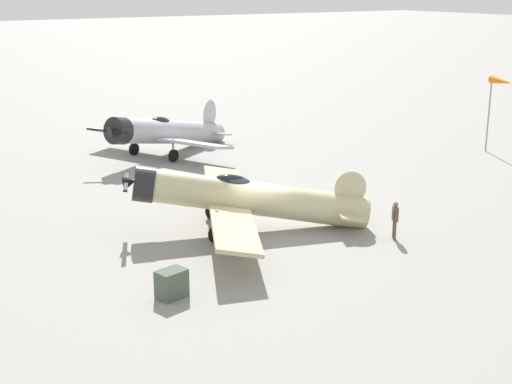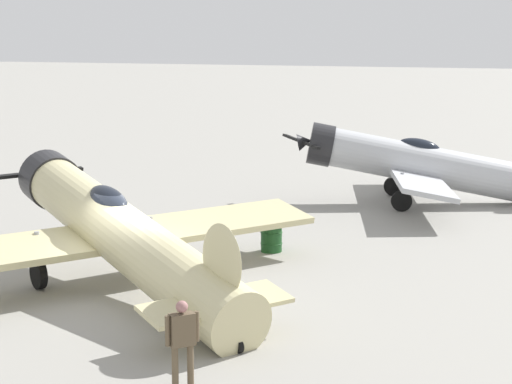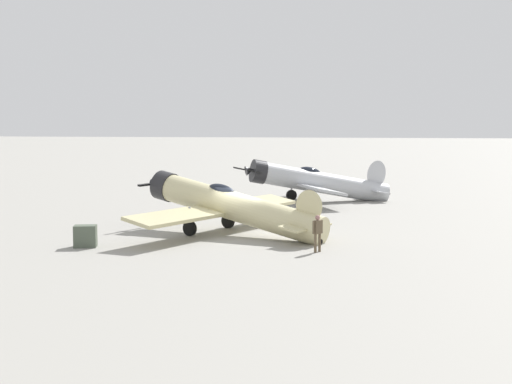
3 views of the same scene
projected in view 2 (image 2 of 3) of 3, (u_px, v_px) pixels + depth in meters
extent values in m
plane|color=gray|center=(129.00, 295.00, 21.65)|extent=(400.00, 400.00, 0.00)
cylinder|color=beige|center=(127.00, 239.00, 21.39)|extent=(10.11, 6.06, 3.23)
cylinder|color=#232326|center=(50.00, 180.00, 25.28)|extent=(1.77, 1.98, 1.76)
cone|color=#232326|center=(42.00, 173.00, 25.78)|extent=(0.89, 0.90, 0.76)
cube|color=black|center=(40.00, 173.00, 25.90)|extent=(1.33, 2.65, 0.15)
ellipsoid|color=black|center=(108.00, 201.00, 22.09)|extent=(1.94, 1.48, 0.95)
cube|color=#C6BC89|center=(106.00, 238.00, 22.43)|extent=(7.33, 12.21, 0.48)
ellipsoid|color=beige|center=(222.00, 261.00, 17.80)|extent=(1.62, 0.89, 1.83)
cube|color=#C6BC89|center=(217.00, 304.00, 18.13)|extent=(2.50, 3.53, 0.28)
cylinder|color=#999BA0|center=(38.00, 253.00, 22.05)|extent=(0.14, 0.14, 1.13)
cylinder|color=black|center=(39.00, 274.00, 22.14)|extent=(0.81, 0.54, 0.80)
cylinder|color=#999BA0|center=(151.00, 236.00, 23.93)|extent=(0.14, 0.14, 1.13)
cylinder|color=black|center=(151.00, 256.00, 24.03)|extent=(0.81, 0.54, 0.80)
cylinder|color=black|center=(239.00, 346.00, 17.59)|extent=(0.30, 0.21, 0.28)
cylinder|color=#B7BABF|center=(445.00, 169.00, 33.71)|extent=(10.07, 5.69, 3.40)
cylinder|color=#232326|center=(321.00, 145.00, 33.88)|extent=(1.77, 2.01, 1.80)
cone|color=#232326|center=(305.00, 141.00, 33.90)|extent=(0.90, 0.91, 0.78)
cube|color=black|center=(301.00, 141.00, 33.91)|extent=(2.33, 1.64, 0.39)
ellipsoid|color=black|center=(419.00, 147.00, 33.63)|extent=(1.95, 1.44, 0.98)
cube|color=#ADAFB5|center=(413.00, 173.00, 33.83)|extent=(6.17, 10.39, 0.54)
cylinder|color=#999BA0|center=(402.00, 187.00, 32.28)|extent=(0.14, 0.14, 1.10)
cylinder|color=black|center=(401.00, 201.00, 32.37)|extent=(0.81, 0.51, 0.80)
cylinder|color=#999BA0|center=(394.00, 173.00, 35.56)|extent=(0.14, 0.14, 1.10)
cylinder|color=black|center=(393.00, 186.00, 35.65)|extent=(0.81, 0.51, 0.80)
cylinder|color=brown|center=(175.00, 369.00, 15.62)|extent=(0.13, 0.13, 0.86)
cylinder|color=brown|center=(191.00, 366.00, 15.75)|extent=(0.13, 0.13, 0.86)
cube|color=brown|center=(182.00, 330.00, 15.55)|extent=(0.46, 0.52, 0.61)
sphere|color=#9A6865|center=(182.00, 307.00, 15.48)|extent=(0.23, 0.23, 0.23)
cylinder|color=brown|center=(167.00, 331.00, 15.43)|extent=(0.09, 0.09, 0.57)
cylinder|color=brown|center=(197.00, 326.00, 15.68)|extent=(0.09, 0.09, 0.57)
cylinder|color=#19471E|center=(271.00, 238.00, 26.11)|extent=(0.65, 0.65, 0.86)
torus|color=#19471E|center=(271.00, 232.00, 26.08)|extent=(0.69, 0.69, 0.04)
torus|color=#19471E|center=(271.00, 243.00, 26.14)|extent=(0.69, 0.69, 0.04)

